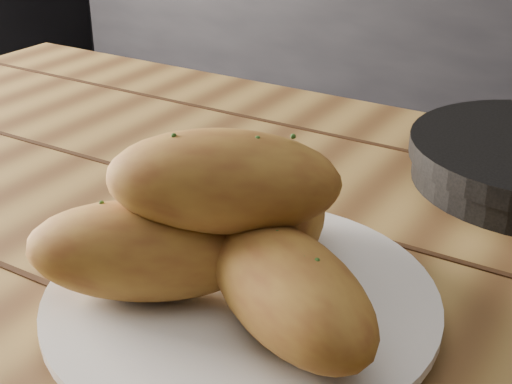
{
  "coord_description": "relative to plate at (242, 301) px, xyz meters",
  "views": [
    {
      "loc": [
        0.31,
        -0.34,
        1.06
      ],
      "look_at": [
        0.07,
        0.04,
        0.84
      ],
      "focal_mm": 50.0,
      "sensor_mm": 36.0,
      "label": 1
    }
  ],
  "objects": [
    {
      "name": "plate",
      "position": [
        0.0,
        0.0,
        0.0
      ],
      "size": [
        0.29,
        0.29,
        0.02
      ],
      "color": "silver",
      "rests_on": "table"
    },
    {
      "name": "bread_rolls",
      "position": [
        -0.01,
        -0.0,
        0.06
      ],
      "size": [
        0.29,
        0.25,
        0.12
      ],
      "color": "#A9812F",
      "rests_on": "plate"
    }
  ]
}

